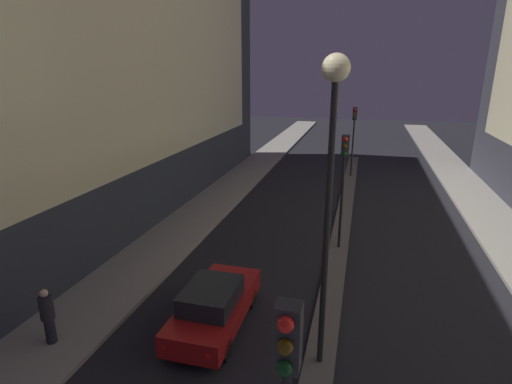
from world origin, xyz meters
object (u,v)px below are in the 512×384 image
at_px(traffic_light_mid, 344,167).
at_px(street_lamp, 332,145).
at_px(car_left_lane, 214,305).
at_px(pedestrian_on_left_sidewalk, 48,315).
at_px(traffic_light_far, 354,126).

distance_m(traffic_light_mid, street_lamp, 7.91).
distance_m(car_left_lane, pedestrian_on_left_sidewalk, 4.77).
bearing_deg(traffic_light_mid, street_lamp, -90.00).
bearing_deg(street_lamp, car_left_lane, 166.40).
relative_size(traffic_light_mid, street_lamp, 0.63).
relative_size(traffic_light_mid, pedestrian_on_left_sidewalk, 2.94).
relative_size(traffic_light_mid, traffic_light_far, 1.00).
height_order(traffic_light_mid, pedestrian_on_left_sidewalk, traffic_light_mid).
xyz_separation_m(street_lamp, car_left_lane, (-3.36, 0.81, -5.32)).
bearing_deg(pedestrian_on_left_sidewalk, traffic_light_far, 70.66).
distance_m(traffic_light_far, street_lamp, 20.65).
height_order(traffic_light_far, car_left_lane, traffic_light_far).
bearing_deg(car_left_lane, street_lamp, -13.60).
relative_size(traffic_light_far, street_lamp, 0.63).
xyz_separation_m(traffic_light_mid, car_left_lane, (-3.36, -6.76, -3.03)).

